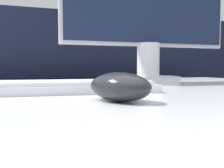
{
  "coord_description": "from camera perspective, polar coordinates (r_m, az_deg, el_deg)",
  "views": [
    {
      "loc": [
        -0.16,
        -0.55,
        0.82
      ],
      "look_at": [
        -0.01,
        -0.15,
        0.79
      ],
      "focal_mm": 42.0,
      "sensor_mm": 36.0,
      "label": 1
    }
  ],
  "objects": [
    {
      "name": "keyboard",
      "position": [
        0.56,
        -13.72,
        -0.6
      ],
      "size": [
        0.46,
        0.18,
        0.02
      ],
      "rotation": [
        0.0,
        0.0,
        -0.1
      ],
      "color": "silver",
      "rests_on": "desk"
    },
    {
      "name": "computer_mouse_near",
      "position": [
        0.4,
        1.62,
        -0.62
      ],
      "size": [
        0.11,
        0.13,
        0.04
      ],
      "rotation": [
        0.0,
        0.0,
        0.42
      ],
      "color": "#232328",
      "rests_on": "desk"
    },
    {
      "name": "partition_panel",
      "position": [
        1.31,
        -12.13,
        -8.52
      ],
      "size": [
        5.0,
        0.03,
        1.09
      ],
      "color": "black",
      "rests_on": "ground_plane"
    },
    {
      "name": "monitor",
      "position": [
        0.95,
        7.94,
        15.28
      ],
      "size": [
        0.62,
        0.22,
        0.46
      ],
      "color": "silver",
      "rests_on": "desk"
    }
  ]
}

